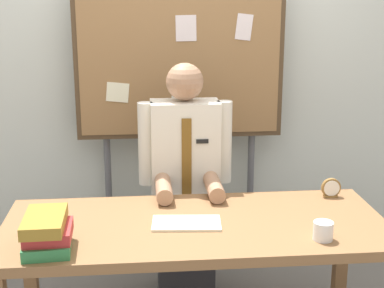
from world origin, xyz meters
name	(u,v)px	position (x,y,z in m)	size (l,w,h in m)	color
back_wall	(178,65)	(0.00, 1.20, 1.35)	(6.40, 0.08, 2.70)	silver
desk	(196,237)	(0.00, 0.00, 0.65)	(1.90, 0.81, 0.73)	brown
person	(185,190)	(0.00, 0.62, 0.67)	(0.55, 0.56, 1.43)	#2D2D33
bulletin_board	(180,65)	(0.00, 1.00, 1.38)	(1.32, 0.09, 1.90)	#4C3823
book_stack	(47,233)	(-0.68, -0.25, 0.81)	(0.22, 0.30, 0.16)	#337F47
open_notebook	(186,223)	(-0.05, -0.02, 0.73)	(0.33, 0.19, 0.01)	#F4EFCC
desk_clock	(331,189)	(0.78, 0.29, 0.77)	(0.11, 0.04, 0.11)	olive
coffee_mug	(323,231)	(0.56, -0.25, 0.77)	(0.09, 0.09, 0.09)	white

